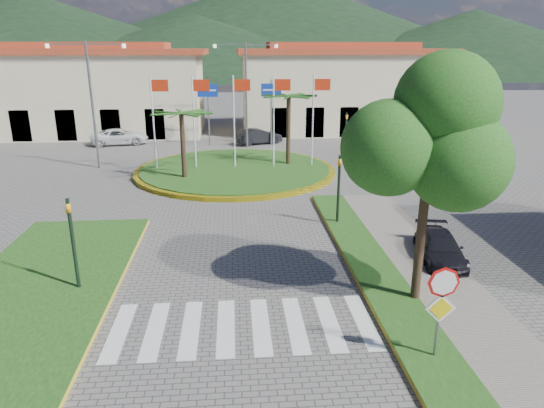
{
  "coord_description": "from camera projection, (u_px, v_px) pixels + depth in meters",
  "views": [
    {
      "loc": [
        -0.04,
        -8.16,
        7.63
      ],
      "look_at": [
        1.24,
        8.0,
        2.37
      ],
      "focal_mm": 32.0,
      "sensor_mm": 36.0,
      "label": 1
    }
  ],
  "objects": [
    {
      "name": "car_dark_a",
      "position": [
        147.0,
        128.0,
        44.09
      ],
      "size": [
        3.49,
        1.53,
        1.17
      ],
      "primitive_type": "imported",
      "rotation": [
        0.0,
        0.0,
        1.61
      ],
      "color": "black",
      "rests_on": "ground"
    },
    {
      "name": "hill_far_mid",
      "position": [
        277.0,
        23.0,
        158.3
      ],
      "size": [
        180.0,
        180.0,
        30.0
      ],
      "primitive_type": "cone",
      "color": "black",
      "rests_on": "ground"
    },
    {
      "name": "street_lamp_centre",
      "position": [
        246.0,
        90.0,
        37.23
      ],
      "size": [
        4.8,
        0.16,
        8.0
      ],
      "color": "slate",
      "rests_on": "ground"
    },
    {
      "name": "hill_far_east",
      "position": [
        473.0,
        42.0,
        140.6
      ],
      "size": [
        120.0,
        120.0,
        18.0
      ],
      "primitive_type": "cone",
      "color": "black",
      "rests_on": "ground"
    },
    {
      "name": "white_van",
      "position": [
        120.0,
        137.0,
        39.7
      ],
      "size": [
        4.87,
        2.94,
        1.26
      ],
      "primitive_type": "imported",
      "rotation": [
        0.0,
        0.0,
        1.77
      ],
      "color": "white",
      "rests_on": "ground"
    },
    {
      "name": "traffic_light_left",
      "position": [
        72.0,
        236.0,
        15.27
      ],
      "size": [
        0.15,
        0.18,
        3.2
      ],
      "color": "black",
      "rests_on": "ground"
    },
    {
      "name": "direction_sign_west",
      "position": [
        208.0,
        102.0,
        38.22
      ],
      "size": [
        1.6,
        0.14,
        5.2
      ],
      "color": "slate",
      "rests_on": "ground"
    },
    {
      "name": "street_lamp_west",
      "position": [
        92.0,
        99.0,
        30.78
      ],
      "size": [
        4.8,
        0.16,
        8.0
      ],
      "color": "slate",
      "rests_on": "ground"
    },
    {
      "name": "roundabout_island",
      "position": [
        235.0,
        170.0,
        30.9
      ],
      "size": [
        12.7,
        12.7,
        6.0
      ],
      "color": "yellow",
      "rests_on": "ground"
    },
    {
      "name": "crosswalk",
      "position": [
        240.0,
        326.0,
        13.88
      ],
      "size": [
        8.0,
        3.0,
        0.01
      ],
      "primitive_type": "cube",
      "color": "silver",
      "rests_on": "ground"
    },
    {
      "name": "car_side_right",
      "position": [
        440.0,
        248.0,
        18.0
      ],
      "size": [
        2.07,
        3.8,
        1.05
      ],
      "primitive_type": "imported",
      "rotation": [
        0.0,
        0.0,
        -0.17
      ],
      "color": "black",
      "rests_on": "ground"
    },
    {
      "name": "deciduous_tree",
      "position": [
        431.0,
        138.0,
        13.65
      ],
      "size": [
        3.6,
        3.6,
        6.8
      ],
      "color": "black",
      "rests_on": "ground"
    },
    {
      "name": "direction_sign_east",
      "position": [
        271.0,
        101.0,
        38.59
      ],
      "size": [
        1.6,
        0.14,
        5.2
      ],
      "color": "slate",
      "rests_on": "ground"
    },
    {
      "name": "traffic_light_far",
      "position": [
        346.0,
        130.0,
        34.75
      ],
      "size": [
        0.18,
        0.15,
        3.2
      ],
      "color": "black",
      "rests_on": "ground"
    },
    {
      "name": "building_right",
      "position": [
        339.0,
        89.0,
        45.67
      ],
      "size": [
        19.08,
        9.54,
        8.05
      ],
      "color": "beige",
      "rests_on": "ground"
    },
    {
      "name": "car_dark_b",
      "position": [
        259.0,
        136.0,
        39.88
      ],
      "size": [
        4.02,
        2.63,
        1.25
      ],
      "primitive_type": "imported",
      "rotation": [
        0.0,
        0.0,
        1.95
      ],
      "color": "black",
      "rests_on": "ground"
    },
    {
      "name": "building_left",
      "position": [
        78.0,
        90.0,
        43.86
      ],
      "size": [
        23.32,
        9.54,
        8.05
      ],
      "color": "beige",
      "rests_on": "ground"
    },
    {
      "name": "verge_right",
      "position": [
        430.0,
        358.0,
        12.32
      ],
      "size": [
        1.6,
        28.0,
        0.18
      ],
      "primitive_type": "cube",
      "color": "#1A4213",
      "rests_on": "ground"
    },
    {
      "name": "traffic_light_right",
      "position": [
        339.0,
        183.0,
        21.21
      ],
      "size": [
        0.15,
        0.18,
        3.2
      ],
      "color": "black",
      "rests_on": "ground"
    },
    {
      "name": "stop_sign",
      "position": [
        441.0,
        299.0,
        11.77
      ],
      "size": [
        0.8,
        0.11,
        2.65
      ],
      "color": "slate",
      "rests_on": "ground"
    },
    {
      "name": "median_left",
      "position": [
        33.0,
        298.0,
        15.26
      ],
      "size": [
        5.0,
        14.0,
        0.18
      ],
      "primitive_type": "cube",
      "color": "#1A4213",
      "rests_on": "ground"
    },
    {
      "name": "sidewalk_right",
      "position": [
        475.0,
        356.0,
        12.42
      ],
      "size": [
        4.0,
        28.0,
        0.15
      ],
      "primitive_type": "cube",
      "color": "gray",
      "rests_on": "ground"
    },
    {
      "name": "hill_far_west",
      "position": [
        34.0,
        34.0,
        135.3
      ],
      "size": [
        140.0,
        140.0,
        22.0
      ],
      "primitive_type": "cone",
      "color": "black",
      "rests_on": "ground"
    },
    {
      "name": "hill_near_back",
      "position": [
        194.0,
        46.0,
        130.13
      ],
      "size": [
        110.0,
        110.0,
        16.0
      ],
      "primitive_type": "cone",
      "color": "black",
      "rests_on": "ground"
    }
  ]
}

